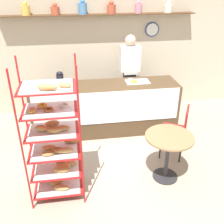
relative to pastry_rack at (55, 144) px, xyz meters
The scene contains 9 objects.
ground_plane 1.23m from the pastry_rack, 21.66° to the left, with size 14.00×14.00×0.00m, color gray.
back_wall 2.83m from the pastry_rack, 72.04° to the left, with size 10.00×0.30×2.70m.
display_counter 1.83m from the pastry_rack, 61.61° to the left, with size 2.70×0.68×0.95m.
pastry_rack is the anchor object (origin of this frame).
person_worker 2.60m from the pastry_rack, 56.56° to the left, with size 0.39×0.23×1.71m.
cafe_table 1.59m from the pastry_rack, ahead, with size 0.68×0.68×0.73m.
cafe_chair 2.01m from the pastry_rack, 16.48° to the left, with size 0.51×0.51×0.90m.
coffee_carafe 1.57m from the pastry_rack, 87.75° to the left, with size 0.13×0.13×0.30m.
donut_tray_counter 2.19m from the pastry_rack, 48.72° to the left, with size 0.43×0.27×0.05m.
Camera 1 is at (-0.56, -3.17, 2.70)m, focal length 42.00 mm.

